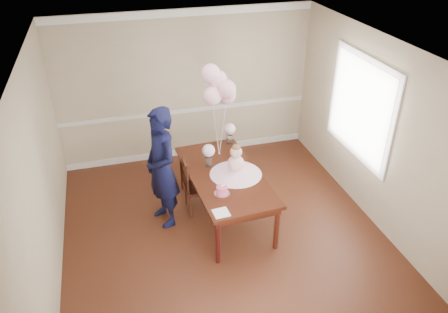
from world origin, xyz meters
The scene contains 52 objects.
floor centered at (0.00, 0.00, 0.00)m, with size 4.50×5.00×0.00m, color #32150C.
ceiling centered at (0.00, 0.00, 2.70)m, with size 4.50×5.00×0.02m, color white.
wall_back centered at (0.00, 2.50, 1.35)m, with size 4.50×0.02×2.70m, color tan.
wall_front centered at (0.00, -2.50, 1.35)m, with size 4.50×0.02×2.70m, color tan.
wall_left centered at (-2.25, 0.00, 1.35)m, with size 0.02×5.00×2.70m, color tan.
wall_right centered at (2.25, 0.00, 1.35)m, with size 0.02×5.00×2.70m, color tan.
chair_rail_trim centered at (0.00, 2.49, 0.90)m, with size 4.50×0.02×0.07m, color silver.
crown_molding centered at (0.00, 2.49, 2.63)m, with size 4.50×0.02×0.12m, color white.
baseboard_trim centered at (0.00, 2.49, 0.06)m, with size 4.50×0.02×0.12m, color silver.
window_frame centered at (2.23, 0.50, 1.55)m, with size 0.02×1.66×1.56m, color white.
window_blinds centered at (2.21, 0.50, 1.55)m, with size 0.01×1.50×1.40m, color white.
dining_table_top centered at (0.13, 0.49, 0.73)m, with size 1.00×2.01×0.05m, color black.
table_apron centered at (0.13, 0.49, 0.65)m, with size 0.90×1.91×0.10m, color black.
table_leg_fl centered at (-0.23, -0.46, 0.35)m, with size 0.07×0.07×0.70m, color black.
table_leg_fr centered at (0.61, -0.41, 0.35)m, with size 0.07×0.07×0.70m, color black.
table_leg_bl centered at (-0.34, 1.38, 0.35)m, with size 0.07×0.07×0.70m, color black.
table_leg_br centered at (0.50, 1.44, 0.35)m, with size 0.07×0.07×0.70m, color black.
baby_skirt centered at (0.29, 0.45, 0.80)m, with size 0.76×0.76×0.10m, color #F4B3D7.
baby_torso centered at (0.29, 0.45, 0.93)m, with size 0.24×0.24×0.24m, color #FB9ECA.
baby_head centered at (0.29, 0.45, 1.12)m, with size 0.17×0.17×0.17m, color beige.
baby_hair centered at (0.29, 0.45, 1.18)m, with size 0.12×0.12×0.12m, color brown.
cake_platter centered at (-0.04, 0.02, 0.76)m, with size 0.22×0.22×0.01m, color silver.
birthday_cake centered at (-0.04, 0.02, 0.81)m, with size 0.15×0.15×0.10m, color #DE4674.
cake_flower_a centered at (-0.04, 0.02, 0.88)m, with size 0.03×0.03×0.03m, color white.
cake_flower_b centered at (-0.01, 0.05, 0.88)m, with size 0.03×0.03×0.03m, color white.
rose_vase_near centered at (-0.03, 0.78, 0.83)m, with size 0.10×0.10×0.16m, color silver.
roses_near centered at (-0.03, 0.78, 1.01)m, with size 0.19×0.19×0.19m, color silver.
rose_vase_far centered at (0.46, 1.36, 0.83)m, with size 0.10×0.10×0.16m, color silver.
roses_far centered at (0.46, 1.36, 1.01)m, with size 0.19×0.19×0.19m, color #F9D1DE.
napkin centered at (-0.16, -0.39, 0.76)m, with size 0.20×0.20×0.01m, color white.
balloon_weight centered at (0.20, 1.04, 0.76)m, with size 0.04×0.04×0.02m, color silver.
balloon_a centered at (0.10, 1.04, 1.76)m, with size 0.28×0.28×0.28m, color #FCB3C7.
balloon_b centered at (0.30, 1.00, 1.86)m, with size 0.28×0.28×0.28m, color #E6A3B9.
balloon_c centered at (0.21, 1.15, 1.96)m, with size 0.28×0.28×0.28m, color #FEB4C4.
balloon_d centered at (0.11, 1.16, 2.06)m, with size 0.28×0.28×0.28m, color #FFB4DB.
balloon_e centered at (0.35, 1.13, 1.71)m, with size 0.28×0.28×0.28m, color #D798B1.
balloon_ribbon_a centered at (0.15, 1.04, 1.18)m, with size 0.00×0.00×0.84m, color silver.
balloon_ribbon_b centered at (0.25, 1.02, 1.23)m, with size 0.00×0.00×0.94m, color white.
balloon_ribbon_c centered at (0.21, 1.10, 1.28)m, with size 0.00×0.00×1.04m, color silver.
balloon_ribbon_d centered at (0.16, 1.10, 1.34)m, with size 0.00×0.00×1.14m, color white.
balloon_ribbon_e centered at (0.27, 1.09, 1.16)m, with size 0.00×0.00×0.79m, color white.
dining_chair_seat centered at (-0.22, 0.75, 0.41)m, with size 0.40×0.40×0.05m, color #33140D.
chair_leg_fl centered at (-0.38, 0.58, 0.20)m, with size 0.04×0.04×0.39m, color #38180F.
chair_leg_fr centered at (-0.06, 0.58, 0.20)m, with size 0.04×0.04×0.39m, color #3C1710.
chair_leg_bl centered at (-0.38, 0.91, 0.20)m, with size 0.04×0.04×0.39m, color #36130E.
chair_leg_br centered at (-0.05, 0.91, 0.20)m, with size 0.04×0.04×0.39m, color #3D2310.
chair_back_post_l centered at (-0.40, 0.59, 0.67)m, with size 0.04×0.04×0.51m, color black.
chair_back_post_r centered at (-0.40, 0.91, 0.67)m, with size 0.04×0.04×0.51m, color #391C0F.
chair_slat_low centered at (-0.40, 0.75, 0.56)m, with size 0.03×0.36×0.05m, color #3B1410.
chair_slat_mid centered at (-0.40, 0.75, 0.71)m, with size 0.03×0.36×0.05m, color #38200F.
chair_slat_top centered at (-0.40, 0.75, 0.86)m, with size 0.03×0.36×0.05m, color #3C1A10.
woman centered at (-0.76, 0.62, 0.92)m, with size 0.67×0.45×1.84m, color black.
Camera 1 is at (-1.33, -4.66, 4.20)m, focal length 35.00 mm.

